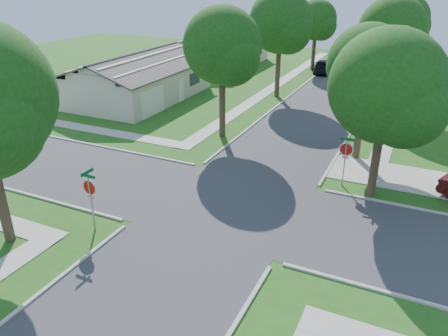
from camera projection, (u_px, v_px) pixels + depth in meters
ground at (230, 205)px, 22.20m from camera, size 100.00×100.00×0.00m
road_ns at (230, 205)px, 22.20m from camera, size 7.00×100.00×0.02m
sidewalk_ne at (402, 96)px, 41.24m from camera, size 1.20×40.00×0.04m
sidewalk_nw at (279, 83)px, 45.96m from camera, size 1.20×40.00×0.04m
driveway at (407, 178)px, 24.98m from camera, size 8.80×3.60×0.05m
stop_sign_sw at (90, 190)px, 19.31m from camera, size 1.05×0.80×2.98m
stop_sign_ne at (346, 151)px, 23.41m from camera, size 1.05×0.80×2.98m
tree_e_near at (368, 69)px, 25.43m from camera, size 4.97×4.80×8.28m
tree_e_mid at (392, 33)px, 35.06m from camera, size 5.59×5.40×9.21m
tree_e_far at (405, 21)px, 45.88m from camera, size 5.17×5.00×8.72m
tree_w_near at (223, 49)px, 28.88m from camera, size 5.38×5.20×8.97m
tree_w_mid at (281, 25)px, 38.60m from camera, size 5.80×5.60×9.56m
tree_w_far at (317, 22)px, 49.72m from camera, size 4.76×4.60×8.04m
tree_ne_corner at (388, 92)px, 20.88m from camera, size 5.80×5.60×8.66m
house_nw_near at (139, 82)px, 40.11m from camera, size 8.42×13.60×4.23m
house_nw_far at (220, 53)px, 54.11m from camera, size 8.42×13.60×4.23m
car_curb_east at (374, 82)px, 43.05m from camera, size 2.06×4.69×1.57m
car_curb_west at (324, 66)px, 50.49m from camera, size 2.73×5.30×1.47m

